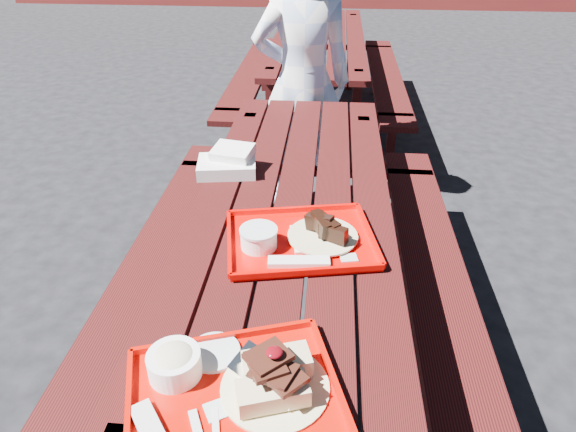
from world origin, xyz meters
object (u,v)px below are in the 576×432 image
at_px(person, 302,83).
at_px(near_tray, 232,381).
at_px(picnic_table_near, 291,252).
at_px(picnic_table_far, 318,59).
at_px(far_tray, 298,239).

bearing_deg(person, near_tray, 80.92).
xyz_separation_m(picnic_table_near, picnic_table_far, (0.00, 2.80, 0.00)).
relative_size(near_tray, person, 0.35).
bearing_deg(picnic_table_far, near_tray, -91.10).
relative_size(near_tray, far_tray, 1.04).
bearing_deg(picnic_table_near, picnic_table_far, 90.00).
relative_size(far_tray, person, 0.34).
height_order(picnic_table_near, picnic_table_far, same).
bearing_deg(near_tray, person, 89.41).
height_order(near_tray, person, person).
height_order(picnic_table_far, person, person).
bearing_deg(near_tray, picnic_table_near, 85.16).
bearing_deg(picnic_table_near, near_tray, -94.84).
relative_size(picnic_table_near, picnic_table_far, 1.00).
bearing_deg(picnic_table_near, far_tray, -79.48).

